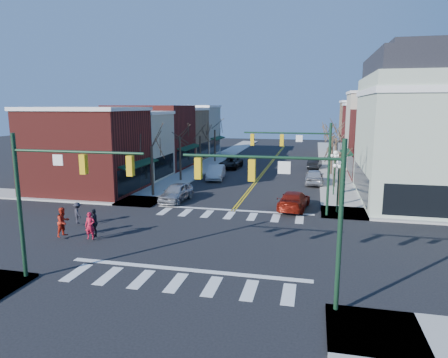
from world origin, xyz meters
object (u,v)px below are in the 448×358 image
Objects in this scene: pedestrian_red_b at (63,222)px; car_right_near at (294,200)px; car_left_far at (231,163)px; pedestrian_dark_b at (78,213)px; car_right_far at (315,163)px; pedestrian_dark_a at (94,223)px; lamppost_midblock at (335,165)px; car_left_near at (176,192)px; victorian_corner at (437,127)px; lamppost_corner at (338,177)px; pedestrian_red_a at (90,226)px; car_right_mid at (314,177)px; car_left_mid at (216,172)px.

car_right_near is at bearing -39.03° from pedestrian_red_b.
pedestrian_dark_b is (-5.20, -28.40, 0.19)m from car_left_far.
car_right_near is 22.97m from car_right_far.
pedestrian_dark_b is (-2.70, 2.35, -0.15)m from pedestrian_dark_a.
lamppost_midblock is 2.27× the size of pedestrian_red_b.
pedestrian_dark_a is (-1.66, -10.94, 0.27)m from car_left_near.
victorian_corner is 3.34× the size of car_right_far.
lamppost_corner reaches higher than car_right_near.
car_left_near is at bearing -167.95° from victorian_corner.
car_right_near is (-11.70, -5.26, -5.90)m from victorian_corner.
pedestrian_red_a is (-12.10, -10.89, 0.25)m from car_right_near.
car_left_near is 2.45× the size of pedestrian_red_b.
pedestrian_dark_b is at bearing -142.79° from lamppost_midblock.
lamppost_corner reaches higher than car_left_near.
victorian_corner is at bearing 35.86° from lamppost_corner.
car_right_mid is 1.14× the size of car_right_far.
pedestrian_dark_a is (0.00, 0.48, 0.06)m from pedestrian_red_a.
car_left_far is at bearing 144.69° from victorian_corner.
car_right_far is (11.20, 2.56, -0.03)m from car_left_far.
lamppost_corner is 6.50m from lamppost_midblock.
car_left_mid is 22.43m from pedestrian_dark_a.
car_left_near is 0.89× the size of car_left_far.
lamppost_midblock is at bearing 90.00° from lamppost_corner.
victorian_corner is 9.24× the size of pedestrian_dark_b.
car_left_mid is 1.03× the size of car_right_mid.
car_right_far is (0.00, 11.56, -0.13)m from car_right_mid.
car_right_near is 1.07× the size of car_right_mid.
pedestrian_dark_a is at bearing 47.59° from car_right_near.
car_right_far is at bearing -90.16° from car_right_mid.
car_right_far is (-10.10, 17.65, -5.95)m from victorian_corner.
car_right_mid is (-1.80, 12.09, -2.13)m from lamppost_corner.
victorian_corner is 23.05m from car_left_mid.
pedestrian_dark_b reaches higher than car_left_near.
pedestrian_red_b is (-17.46, -10.06, -1.86)m from lamppost_corner.
lamppost_midblock is 2.52× the size of pedestrian_red_a.
car_left_near is at bearing 174.75° from lamppost_corner.
car_right_near is (10.44, -0.54, -0.04)m from car_left_near.
car_right_mid is 2.84× the size of pedestrian_red_a.
car_left_far is at bearing -38.92° from car_right_mid.
lamppost_corner is 2.35× the size of pedestrian_dark_a.
pedestrian_dark_b is at bearing 35.45° from car_right_near.
victorian_corner is at bearing 82.62° from pedestrian_dark_a.
car_left_mid is at bearing -86.91° from car_left_far.
car_right_far is 2.32× the size of pedestrian_dark_a.
car_left_far is at bearing 121.66° from lamppost_corner.
pedestrian_dark_a is (-13.70, -33.32, 0.37)m from car_right_far.
lamppost_corner reaches higher than pedestrian_red_a.
victorian_corner is at bearing -110.17° from pedestrian_dark_b.
pedestrian_dark_b is at bearing 49.65° from car_right_mid.
car_left_mid is at bearing 132.85° from pedestrian_dark_a.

